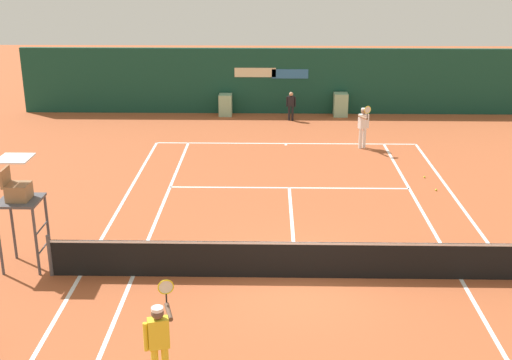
% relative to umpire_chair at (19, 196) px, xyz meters
% --- Properties ---
extents(ground_plane, '(80.00, 80.00, 0.01)m').
position_rel_umpire_chair_xyz_m(ground_plane, '(6.77, 0.10, -1.89)').
color(ground_plane, '#A8512D').
extents(tennis_net, '(12.10, 0.10, 1.07)m').
position_rel_umpire_chair_xyz_m(tennis_net, '(6.77, -0.48, -1.38)').
color(tennis_net, '#4C4C51').
rests_on(tennis_net, ground_plane).
extents(sponsor_back_wall, '(25.00, 1.02, 3.11)m').
position_rel_umpire_chair_xyz_m(sponsor_back_wall, '(6.78, 16.50, -0.38)').
color(sponsor_back_wall, '#144233').
rests_on(sponsor_back_wall, ground_plane).
extents(umpire_chair, '(1.00, 1.00, 2.88)m').
position_rel_umpire_chair_xyz_m(umpire_chair, '(0.00, 0.00, 0.00)').
color(umpire_chair, '#47474C').
rests_on(umpire_chair, ground_plane).
extents(player_on_baseline, '(0.48, 0.85, 1.85)m').
position_rel_umpire_chair_xyz_m(player_on_baseline, '(9.81, 10.63, -0.91)').
color(player_on_baseline, white).
rests_on(player_on_baseline, ground_plane).
extents(player_near_side, '(0.53, 0.80, 1.87)m').
position_rel_umpire_chair_xyz_m(player_near_side, '(4.13, -4.74, -0.90)').
color(player_near_side, yellow).
rests_on(player_near_side, ground_plane).
extents(ball_kid_centre_post, '(0.44, 0.21, 1.33)m').
position_rel_umpire_chair_xyz_m(ball_kid_centre_post, '(7.08, 15.07, -1.12)').
color(ball_kid_centre_post, black).
rests_on(ball_kid_centre_post, ground_plane).
extents(tennis_ball_near_service_line, '(0.07, 0.07, 0.07)m').
position_rel_umpire_chair_xyz_m(tennis_ball_near_service_line, '(11.51, 7.04, -1.86)').
color(tennis_ball_near_service_line, '#CCE033').
rests_on(tennis_ball_near_service_line, ground_plane).
extents(tennis_ball_by_sideline, '(0.07, 0.07, 0.07)m').
position_rel_umpire_chair_xyz_m(tennis_ball_by_sideline, '(11.62, 5.73, -1.86)').
color(tennis_ball_by_sideline, '#CCE033').
rests_on(tennis_ball_by_sideline, ground_plane).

